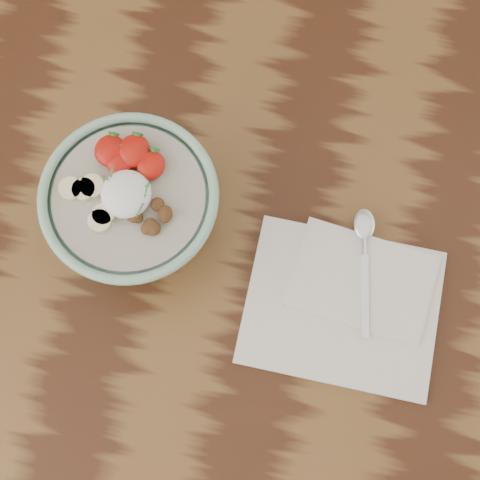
{
  "coord_description": "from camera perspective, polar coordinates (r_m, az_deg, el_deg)",
  "views": [
    {
      "loc": [
        -0.87,
        -28.14,
        158.44
      ],
      "look_at": [
        -5.11,
        -8.85,
        87.24
      ],
      "focal_mm": 50.0,
      "sensor_mm": 36.0,
      "label": 1
    }
  ],
  "objects": [
    {
      "name": "spoon",
      "position": [
        0.86,
        10.57,
        -0.15
      ],
      "size": [
        4.76,
        16.65,
        0.87
      ],
      "rotation": [
        0.0,
        0.0,
        0.18
      ],
      "color": "silver",
      "rests_on": "napkin"
    },
    {
      "name": "breakfast_bowl",
      "position": [
        0.81,
        -9.04,
        2.79
      ],
      "size": [
        20.84,
        20.84,
        13.94
      ],
      "rotation": [
        0.0,
        0.0,
        0.08
      ],
      "color": "#86B498",
      "rests_on": "table"
    },
    {
      "name": "table",
      "position": [
        0.97,
        4.08,
        0.9
      ],
      "size": [
        160.0,
        90.0,
        75.0
      ],
      "color": "#381B0E",
      "rests_on": "ground"
    },
    {
      "name": "napkin",
      "position": [
        0.85,
        9.03,
        -5.2
      ],
      "size": [
        23.93,
        20.17,
        1.47
      ],
      "rotation": [
        0.0,
        0.0,
        0.0
      ],
      "color": "silver",
      "rests_on": "table"
    }
  ]
}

